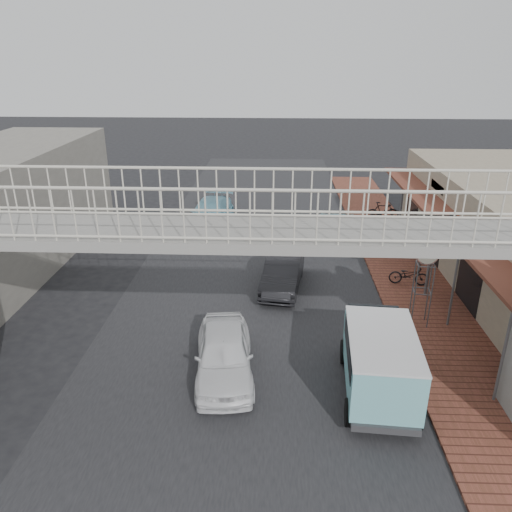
# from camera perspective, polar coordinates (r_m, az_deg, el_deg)

# --- Properties ---
(ground) EXTENTS (120.00, 120.00, 0.00)m
(ground) POSITION_cam_1_polar(r_m,az_deg,el_deg) (16.78, -1.18, -9.34)
(ground) COLOR black
(ground) RESTS_ON ground
(road_strip) EXTENTS (10.00, 60.00, 0.01)m
(road_strip) POSITION_cam_1_polar(r_m,az_deg,el_deg) (16.78, -1.18, -9.32)
(road_strip) COLOR black
(road_strip) RESTS_ON ground
(sidewalk) EXTENTS (3.00, 40.00, 0.10)m
(sidewalk) POSITION_cam_1_polar(r_m,az_deg,el_deg) (20.12, 18.26, -4.70)
(sidewalk) COLOR brown
(sidewalk) RESTS_ON ground
(footbridge) EXTENTS (16.40, 2.40, 6.34)m
(footbridge) POSITION_cam_1_polar(r_m,az_deg,el_deg) (11.73, -2.53, -6.33)
(footbridge) COLOR gray
(footbridge) RESTS_ON ground
(building_far_left) EXTENTS (5.00, 14.00, 5.00)m
(building_far_left) POSITION_cam_1_polar(r_m,az_deg,el_deg) (24.35, -27.14, 4.81)
(building_far_left) COLOR gray
(building_far_left) RESTS_ON ground
(white_hatchback) EXTENTS (2.06, 4.21, 1.38)m
(white_hatchback) POSITION_cam_1_polar(r_m,az_deg,el_deg) (14.74, -3.68, -11.10)
(white_hatchback) COLOR white
(white_hatchback) RESTS_ON ground
(dark_sedan) EXTENTS (1.89, 4.10, 1.30)m
(dark_sedan) POSITION_cam_1_polar(r_m,az_deg,el_deg) (19.88, 3.08, -1.94)
(dark_sedan) COLOR black
(dark_sedan) RESTS_ON ground
(angkot_curb) EXTENTS (2.31, 4.48, 1.21)m
(angkot_curb) POSITION_cam_1_polar(r_m,az_deg,el_deg) (25.75, 9.35, 3.41)
(angkot_curb) COLOR #6EB1BE
(angkot_curb) RESTS_ON ground
(angkot_far) EXTENTS (2.41, 5.02, 1.41)m
(angkot_far) POSITION_cam_1_polar(r_m,az_deg,el_deg) (27.18, -5.25, 4.86)
(angkot_far) COLOR #69A2B6
(angkot_far) RESTS_ON ground
(angkot_van) EXTENTS (2.11, 4.14, 1.97)m
(angkot_van) POSITION_cam_1_polar(r_m,az_deg,el_deg) (14.03, 13.99, -11.00)
(angkot_van) COLOR black
(angkot_van) RESTS_ON ground
(motorcycle_near) EXTENTS (1.61, 0.77, 0.81)m
(motorcycle_near) POSITION_cam_1_polar(r_m,az_deg,el_deg) (20.94, 17.06, -2.09)
(motorcycle_near) COLOR black
(motorcycle_near) RESTS_ON sidewalk
(motorcycle_far) EXTENTS (1.87, 0.66, 1.10)m
(motorcycle_far) POSITION_cam_1_polar(r_m,az_deg,el_deg) (28.45, 14.24, 4.94)
(motorcycle_far) COLOR black
(motorcycle_far) RESTS_ON sidewalk
(street_clock) EXTENTS (0.75, 0.63, 2.96)m
(street_clock) POSITION_cam_1_polar(r_m,az_deg,el_deg) (17.28, 18.92, -0.16)
(street_clock) COLOR #59595B
(street_clock) RESTS_ON sidewalk
(arrow_sign) EXTENTS (1.94, 1.23, 3.35)m
(arrow_sign) POSITION_cam_1_polar(r_m,az_deg,el_deg) (19.60, 22.04, 2.80)
(arrow_sign) COLOR #59595B
(arrow_sign) RESTS_ON sidewalk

